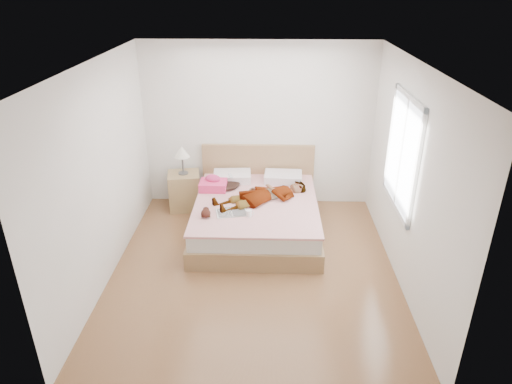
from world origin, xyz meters
TOP-DOWN VIEW (x-y plane):
  - ground at (0.00, 0.00)m, footprint 4.00×4.00m
  - woman at (0.10, 1.02)m, footprint 1.55×1.21m
  - hair at (-0.47, 1.47)m, footprint 0.42×0.51m
  - phone at (-0.40, 1.42)m, footprint 0.09×0.10m
  - room_shell at (1.77, 0.30)m, footprint 4.00×4.00m
  - bed at (0.00, 1.04)m, footprint 1.80×2.08m
  - towel at (-0.66, 1.34)m, footprint 0.41×0.35m
  - magazine at (-0.32, 0.57)m, footprint 0.47×0.36m
  - coffee_mug at (-0.08, 0.49)m, footprint 0.11×0.08m
  - plush_toy at (-0.66, 0.46)m, footprint 0.14×0.21m
  - nightstand at (-1.18, 1.70)m, footprint 0.56×0.52m

SIDE VIEW (x-z plane):
  - ground at x=0.00m, z-range 0.00..0.00m
  - bed at x=0.00m, z-range -0.22..0.78m
  - nightstand at x=-1.18m, z-range -0.18..0.88m
  - magazine at x=-0.32m, z-range 0.51..0.53m
  - hair at x=-0.47m, z-range 0.51..0.59m
  - coffee_mug at x=-0.08m, z-range 0.51..0.60m
  - plush_toy at x=-0.66m, z-range 0.51..0.62m
  - towel at x=-0.66m, z-range 0.49..0.70m
  - woman at x=0.10m, z-range 0.51..0.71m
  - phone at x=-0.40m, z-range 0.67..0.72m
  - room_shell at x=1.77m, z-range -0.50..3.50m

